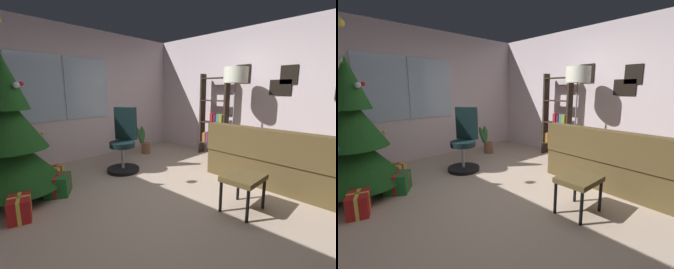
{
  "view_description": "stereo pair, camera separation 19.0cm",
  "coord_description": "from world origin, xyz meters",
  "views": [
    {
      "loc": [
        -2.15,
        -1.8,
        1.41
      ],
      "look_at": [
        0.2,
        0.49,
        0.78
      ],
      "focal_mm": 24.55,
      "sensor_mm": 36.0,
      "label": 1
    },
    {
      "loc": [
        -2.01,
        -1.93,
        1.41
      ],
      "look_at": [
        0.2,
        0.49,
        0.78
      ],
      "focal_mm": 24.55,
      "sensor_mm": 36.0,
      "label": 2
    }
  ],
  "objects": [
    {
      "name": "ground_plane",
      "position": [
        0.0,
        0.0,
        -0.05
      ],
      "size": [
        4.66,
        5.45,
        0.1
      ],
      "primitive_type": "cube",
      "color": "#BDA590"
    },
    {
      "name": "wall_back_with_windows",
      "position": [
        -0.02,
        2.77,
        1.32
      ],
      "size": [
        4.66,
        0.12,
        2.63
      ],
      "color": "silver",
      "rests_on": "ground_plane"
    },
    {
      "name": "wall_right_with_frames",
      "position": [
        2.38,
        -0.0,
        1.32
      ],
      "size": [
        0.12,
        5.45,
        2.63
      ],
      "color": "silver",
      "rests_on": "ground_plane"
    },
    {
      "name": "couch",
      "position": [
        1.55,
        -0.74,
        0.31
      ],
      "size": [
        1.61,
        2.03,
        0.87
      ],
      "color": "brown",
      "rests_on": "ground_plane"
    },
    {
      "name": "footstool",
      "position": [
        0.28,
        -0.67,
        0.38
      ],
      "size": [
        0.49,
        0.39,
        0.44
      ],
      "color": "brown",
      "rests_on": "ground_plane"
    },
    {
      "name": "holiday_tree",
      "position": [
        -1.49,
        1.64,
        0.77
      ],
      "size": [
        1.18,
        1.18,
        2.28
      ],
      "color": "#4C331E",
      "rests_on": "ground_plane"
    },
    {
      "name": "gift_box_red",
      "position": [
        -1.62,
        1.01,
        0.13
      ],
      "size": [
        0.3,
        0.38,
        0.26
      ],
      "color": "red",
      "rests_on": "ground_plane"
    },
    {
      "name": "gift_box_green",
      "position": [
        -1.08,
        1.34,
        0.14
      ],
      "size": [
        0.43,
        0.44,
        0.28
      ],
      "color": "#1E722D",
      "rests_on": "ground_plane"
    },
    {
      "name": "gift_box_gold",
      "position": [
        -0.93,
        1.93,
        0.11
      ],
      "size": [
        0.31,
        0.33,
        0.23
      ],
      "color": "gold",
      "rests_on": "ground_plane"
    },
    {
      "name": "office_chair",
      "position": [
        0.13,
        1.51,
        0.44
      ],
      "size": [
        0.59,
        0.58,
        1.12
      ],
      "color": "black",
      "rests_on": "ground_plane"
    },
    {
      "name": "bookshelf",
      "position": [
        2.12,
        0.96,
        0.77
      ],
      "size": [
        0.18,
        0.64,
        1.76
      ],
      "color": "#31261C",
      "rests_on": "ground_plane"
    },
    {
      "name": "floor_lamp",
      "position": [
        1.81,
        0.33,
        1.6
      ],
      "size": [
        0.44,
        0.44,
        1.83
      ],
      "color": "slate",
      "rests_on": "ground_plane"
    },
    {
      "name": "potted_plant",
      "position": [
        1.07,
        2.11,
        0.3
      ],
      "size": [
        0.35,
        0.22,
        0.64
      ],
      "color": "#8F6143",
      "rests_on": "ground_plane"
    }
  ]
}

